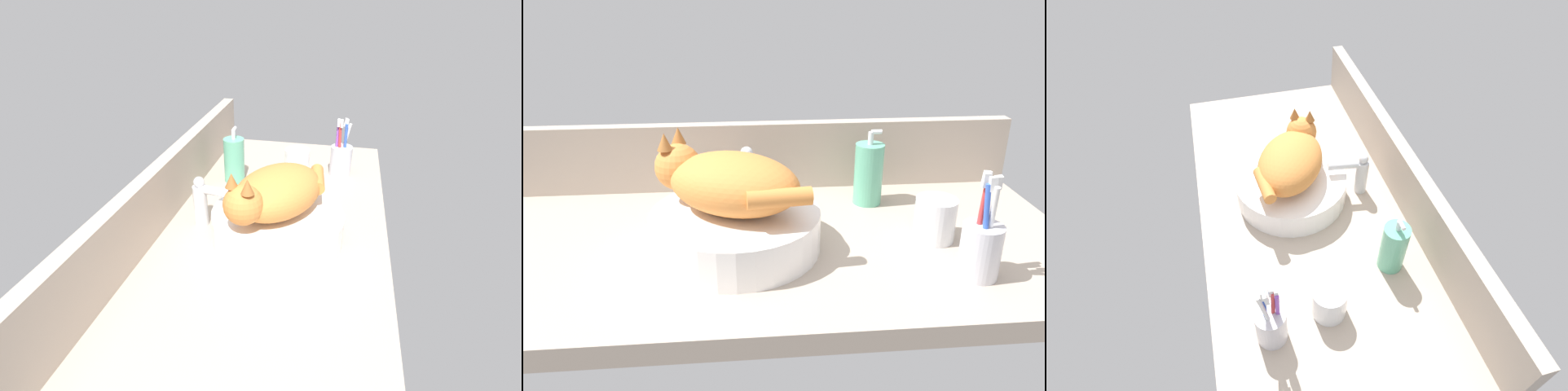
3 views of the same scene
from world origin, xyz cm
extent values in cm
cube|color=#B2A08E|center=(0.00, 0.00, -2.00)|extent=(123.05, 59.22, 4.00)
cube|color=#AD9E8E|center=(0.00, 27.81, 8.03)|extent=(123.05, 3.60, 16.06)
cylinder|color=white|center=(-5.25, -2.85, 3.83)|extent=(31.59, 31.59, 7.65)
ellipsoid|color=orange|center=(-5.25, -2.85, 13.15)|extent=(30.08, 26.88, 11.00)
sphere|color=orange|center=(-15.68, 2.82, 14.65)|extent=(8.80, 8.80, 8.80)
cone|color=#A4632D|center=(-17.61, 1.37, 20.05)|extent=(2.80, 2.80, 3.20)
cone|color=#A4632D|center=(-15.51, 5.23, 20.05)|extent=(2.80, 2.80, 3.20)
cylinder|color=orange|center=(2.26, -11.29, 13.65)|extent=(11.27, 4.30, 3.20)
cylinder|color=silver|center=(-2.61, 17.45, 5.50)|extent=(3.60, 3.60, 11.00)
cylinder|color=silver|center=(-3.26, 12.49, 10.40)|extent=(3.47, 10.20, 2.20)
sphere|color=silver|center=(-2.61, 17.45, 12.20)|extent=(2.80, 2.80, 2.80)
cylinder|color=#60B793|center=(24.43, 15.91, 6.94)|extent=(6.38, 6.38, 13.89)
cylinder|color=silver|center=(24.43, 15.91, 15.29)|extent=(1.20, 1.20, 2.80)
cylinder|color=silver|center=(25.63, 15.91, 16.69)|extent=(2.20, 1.00, 1.00)
cylinder|color=silver|center=(35.89, -16.47, 4.81)|extent=(6.84, 6.84, 9.61)
cylinder|color=blue|center=(35.69, -17.37, 8.90)|extent=(2.29, 1.21, 17.03)
cube|color=white|center=(35.69, -17.37, 17.40)|extent=(1.39, 0.84, 2.50)
cylinder|color=purple|center=(35.79, -14.78, 8.90)|extent=(2.51, 0.99, 17.01)
cube|color=white|center=(35.79, -14.78, 17.40)|extent=(1.42, 0.81, 2.51)
cylinder|color=#D13838|center=(35.28, -15.73, 8.90)|extent=(1.98, 1.78, 17.05)
cube|color=white|center=(35.28, -15.73, 17.40)|extent=(1.35, 0.92, 2.51)
cylinder|color=white|center=(36.68, -16.86, 8.90)|extent=(2.42, 3.98, 16.89)
cube|color=white|center=(36.68, -16.86, 17.40)|extent=(1.42, 1.22, 2.60)
cylinder|color=white|center=(33.17, -2.69, 4.27)|extent=(7.98, 7.98, 8.55)
cylinder|color=silver|center=(33.17, -2.69, 2.46)|extent=(7.02, 7.02, 4.93)
camera|label=1|loc=(-87.65, -16.12, 56.56)|focal=28.00mm
camera|label=2|loc=(-3.82, -88.44, 47.14)|focal=35.00mm
camera|label=3|loc=(76.63, -18.89, 86.59)|focal=28.00mm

